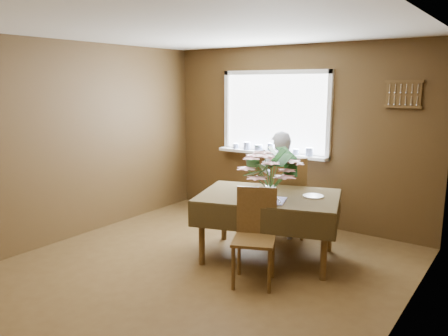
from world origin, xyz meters
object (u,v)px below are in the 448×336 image
Objects in this scene: dining_table at (269,202)px; chair_near at (255,231)px; chair_far at (286,195)px; seated_woman at (280,185)px; flower_bouquet at (271,169)px.

chair_near reaches higher than dining_table.
dining_table is 1.67× the size of chair_far.
seated_woman is (-0.08, -0.03, 0.12)m from chair_far.
chair_far is 0.77× the size of seated_woman.
seated_woman is at bearing -13.17° from chair_far.
chair_far is at bearing 80.25° from chair_near.
chair_far is (-0.15, 0.71, -0.08)m from dining_table.
chair_far reaches higher than dining_table.
flower_bouquet is (-0.07, 0.43, 0.56)m from chair_near.
flower_bouquet reaches higher than chair_near.
dining_table is at bearing 124.24° from flower_bouquet.
flower_bouquet is at bearing -73.93° from dining_table.
flower_bouquet is (0.26, -0.87, 0.50)m from chair_far.
chair_near is (0.18, -0.59, -0.14)m from dining_table.
seated_woman reaches higher than dining_table.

